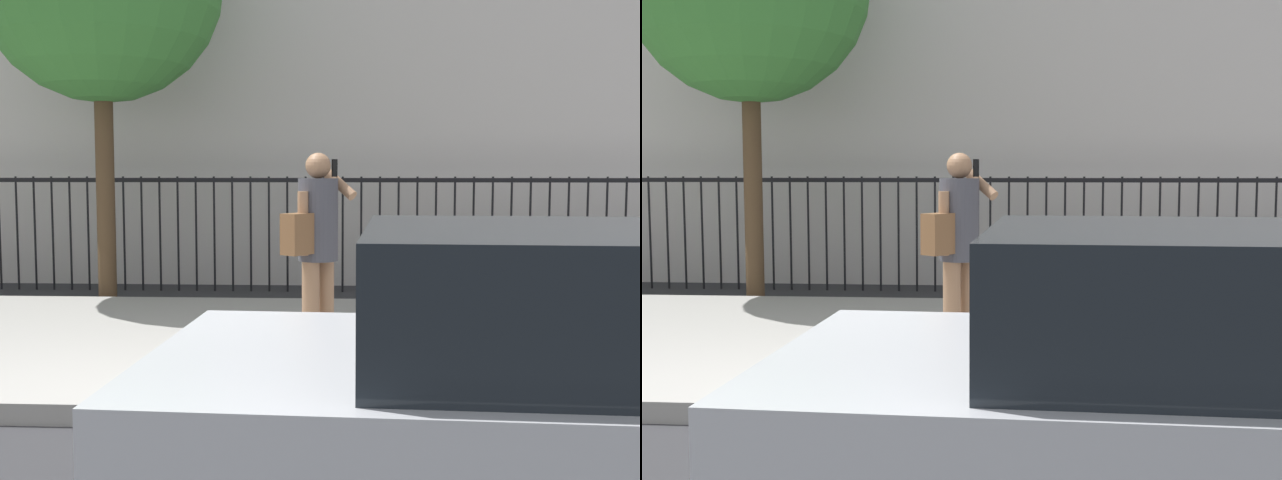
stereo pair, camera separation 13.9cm
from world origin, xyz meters
TOP-DOWN VIEW (x-y plane):
  - ground_plane at (0.00, 0.00)m, footprint 60.00×60.00m
  - sidewalk at (0.00, 2.20)m, footprint 28.00×4.40m
  - iron_fence at (0.00, 5.90)m, footprint 12.03×0.04m
  - pedestrian_on_phone at (1.28, 1.69)m, footprint 0.64×0.71m
  - street_bench at (2.64, 3.01)m, footprint 1.60×0.45m

SIDE VIEW (x-z plane):
  - ground_plane at x=0.00m, z-range 0.00..0.00m
  - sidewalk at x=0.00m, z-range 0.00..0.15m
  - street_bench at x=2.64m, z-range 0.18..1.13m
  - iron_fence at x=0.00m, z-range 0.22..1.82m
  - pedestrian_on_phone at x=1.28m, z-range 0.29..1.97m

